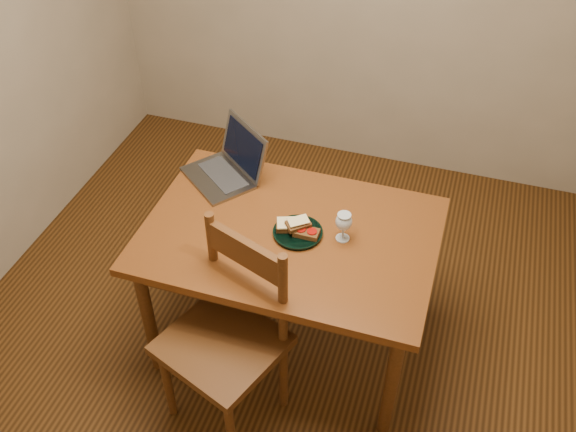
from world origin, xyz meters
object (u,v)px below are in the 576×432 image
(table, at_px, (290,246))
(chair, at_px, (225,331))
(milk_glass, at_px, (343,227))
(laptop, at_px, (230,163))
(plate, at_px, (298,233))

(table, distance_m, chair, 0.49)
(milk_glass, relative_size, laptop, 0.31)
(chair, bearing_deg, milk_glass, 73.68)
(plate, bearing_deg, chair, -110.76)
(plate, bearing_deg, table, 173.55)
(plate, height_order, milk_glass, milk_glass)
(table, relative_size, milk_glass, 9.12)
(plate, xyz_separation_m, milk_glass, (0.20, 0.03, 0.06))
(plate, distance_m, milk_glass, 0.21)
(table, height_order, chair, chair)
(chair, bearing_deg, table, 94.22)
(table, bearing_deg, milk_glass, 7.24)
(milk_glass, bearing_deg, table, -172.76)
(chair, height_order, laptop, laptop)
(chair, relative_size, laptop, 1.28)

